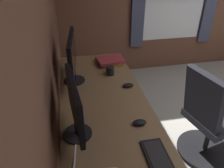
{
  "coord_description": "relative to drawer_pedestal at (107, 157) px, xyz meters",
  "views": [
    {
      "loc": [
        -1.23,
        2.2,
        1.84
      ],
      "look_at": [
        0.19,
        1.92,
        0.95
      ],
      "focal_mm": 35.52,
      "sensor_mm": 36.0,
      "label": 1
    }
  ],
  "objects": [
    {
      "name": "office_chair",
      "position": [
        0.14,
        -0.99,
        0.11
      ],
      "size": [
        0.56,
        0.59,
        0.97
      ],
      "color": "black",
      "rests_on": "ground"
    },
    {
      "name": "mouse_main",
      "position": [
        -0.07,
        -0.23,
        0.4
      ],
      "size": [
        0.06,
        0.1,
        0.03
      ],
      "primitive_type": "ellipsoid",
      "color": "black",
      "rests_on": "desk"
    },
    {
      "name": "coffee_mug",
      "position": [
        0.72,
        -0.17,
        0.43
      ],
      "size": [
        0.12,
        0.08,
        0.09
      ],
      "color": "black",
      "rests_on": "desk"
    },
    {
      "name": "keyboard_main",
      "position": [
        -0.45,
        -0.25,
        0.39
      ],
      "size": [
        0.42,
        0.15,
        0.02
      ],
      "color": "black",
      "rests_on": "desk"
    },
    {
      "name": "desk",
      "position": [
        0.18,
        -0.03,
        0.32
      ],
      "size": [
        2.12,
        0.73,
        0.73
      ],
      "color": "#936D47",
      "rests_on": "ground"
    },
    {
      "name": "mouse_spare",
      "position": [
        0.45,
        -0.28,
        0.4
      ],
      "size": [
        0.06,
        0.1,
        0.03
      ],
      "primitive_type": "ellipsoid",
      "color": "black",
      "rests_on": "desk"
    },
    {
      "name": "monitor_primary",
      "position": [
        -0.08,
        0.22,
        0.63
      ],
      "size": [
        0.51,
        0.2,
        0.43
      ],
      "color": "black",
      "rests_on": "desk"
    },
    {
      "name": "drawer_pedestal",
      "position": [
        0.0,
        0.0,
        0.0
      ],
      "size": [
        0.4,
        0.51,
        0.69
      ],
      "color": "#936D47",
      "rests_on": "ground"
    },
    {
      "name": "wall_back",
      "position": [
        -0.01,
        0.41,
        0.95
      ],
      "size": [
        4.86,
        0.1,
        2.6
      ],
      "primitive_type": "cube",
      "color": "brown",
      "rests_on": "ground"
    },
    {
      "name": "monitor_secondary",
      "position": [
        0.66,
        0.2,
        0.65
      ],
      "size": [
        0.58,
        0.2,
        0.46
      ],
      "color": "black",
      "rests_on": "desk"
    },
    {
      "name": "book_stack_near",
      "position": [
        0.97,
        -0.22,
        0.41
      ],
      "size": [
        0.26,
        0.31,
        0.06
      ],
      "color": "gold",
      "rests_on": "desk"
    }
  ]
}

